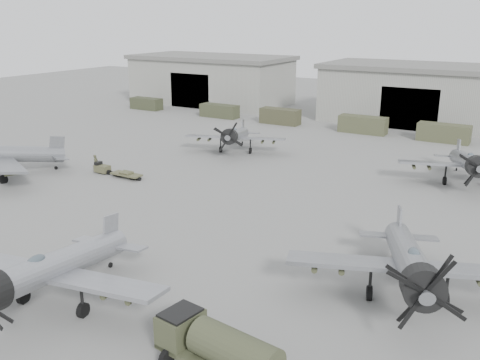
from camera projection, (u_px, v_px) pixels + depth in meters
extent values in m
plane|color=slate|center=(167.00, 297.00, 30.93)|extent=(220.00, 220.00, 0.00)
cube|color=gray|center=(211.00, 81.00, 99.26)|extent=(28.00, 14.00, 8.00)
cube|color=slate|center=(211.00, 57.00, 97.98)|extent=(29.00, 14.80, 0.70)
cube|color=black|center=(190.00, 91.00, 93.96)|extent=(8.12, 0.40, 6.00)
cube|color=gray|center=(421.00, 96.00, 80.74)|extent=(28.00, 14.00, 8.00)
cube|color=slate|center=(424.00, 67.00, 79.46)|extent=(29.00, 14.80, 0.70)
cube|color=black|center=(409.00, 109.00, 75.44)|extent=(8.12, 0.40, 6.00)
cube|color=#343824|center=(146.00, 104.00, 93.04)|extent=(5.72, 2.20, 1.97)
cube|color=#383C27|center=(219.00, 111.00, 85.65)|extent=(6.35, 2.20, 2.06)
cube|color=#3A3A26|center=(280.00, 116.00, 80.31)|extent=(6.04, 2.20, 2.32)
cube|color=#43462E|center=(363.00, 125.00, 74.07)|extent=(6.59, 2.20, 2.34)
cube|color=#43452D|center=(444.00, 133.00, 68.84)|extent=(6.50, 2.20, 2.32)
cylinder|color=#92949A|center=(59.00, 264.00, 29.71)|extent=(3.48, 11.45, 3.34)
cube|color=#92949A|center=(52.00, 274.00, 29.21)|extent=(13.57, 4.57, 0.60)
cube|color=#92949A|center=(111.00, 229.00, 34.14)|extent=(0.42, 1.78, 2.14)
ellipsoid|color=#3F4C54|center=(36.00, 261.00, 27.90)|extent=(0.85, 1.37, 0.60)
cylinder|color=black|center=(23.00, 297.00, 30.22)|extent=(0.44, 0.89, 0.86)
cylinder|color=black|center=(83.00, 310.00, 28.83)|extent=(0.44, 0.89, 0.86)
cylinder|color=black|center=(111.00, 265.00, 34.55)|extent=(0.18, 0.36, 0.34)
cylinder|color=gray|center=(6.00, 154.00, 53.40)|extent=(6.33, 11.14, 3.39)
cube|color=gray|center=(57.00, 145.00, 56.11)|extent=(0.88, 1.70, 2.17)
cylinder|color=black|center=(3.00, 179.00, 51.89)|extent=(0.64, 0.92, 0.87)
cylinder|color=black|center=(56.00, 168.00, 56.64)|extent=(0.26, 0.37, 0.35)
cylinder|color=gray|center=(408.00, 257.00, 30.48)|extent=(5.60, 11.43, 3.42)
cylinder|color=black|center=(423.00, 287.00, 25.40)|extent=(2.55, 2.35, 2.27)
cube|color=gray|center=(409.00, 267.00, 29.94)|extent=(13.64, 7.06, 0.61)
cube|color=gray|center=(399.00, 222.00, 35.26)|extent=(0.76, 1.75, 2.18)
ellipsoid|color=#3F4C54|center=(414.00, 254.00, 28.54)|extent=(1.07, 1.46, 0.61)
cylinder|color=black|center=(369.00, 293.00, 30.60)|extent=(0.59, 0.93, 0.87)
cylinder|color=black|center=(445.00, 299.00, 29.90)|extent=(0.59, 0.93, 0.87)
cylinder|color=black|center=(396.00, 257.00, 35.66)|extent=(0.25, 0.37, 0.35)
cylinder|color=gray|center=(237.00, 134.00, 63.65)|extent=(4.84, 9.84, 2.94)
cylinder|color=black|center=(229.00, 137.00, 59.27)|extent=(2.20, 2.02, 1.96)
cube|color=gray|center=(236.00, 137.00, 63.19)|extent=(11.75, 6.09, 0.53)
cube|color=gray|center=(243.00, 126.00, 67.77)|extent=(0.66, 1.51, 1.88)
ellipsoid|color=#3F4C54|center=(234.00, 130.00, 61.98)|extent=(0.93, 1.26, 0.53)
cylinder|color=black|center=(221.00, 150.00, 63.75)|extent=(0.51, 0.80, 0.75)
cylinder|color=black|center=(250.00, 151.00, 63.15)|extent=(0.51, 0.80, 0.75)
cylinder|color=black|center=(242.00, 143.00, 68.11)|extent=(0.21, 0.32, 0.30)
cylinder|color=gray|center=(467.00, 161.00, 51.39)|extent=(4.83, 10.68, 3.17)
cylinder|color=black|center=(478.00, 166.00, 46.72)|extent=(2.33, 2.13, 2.11)
cube|color=gray|center=(467.00, 165.00, 50.90)|extent=(12.73, 6.11, 0.57)
cube|color=gray|center=(458.00, 148.00, 55.79)|extent=(0.65, 1.64, 2.02)
ellipsoid|color=#3F4C54|center=(471.00, 156.00, 49.60)|extent=(0.96, 1.35, 0.57)
cylinder|color=black|center=(445.00, 181.00, 51.58)|extent=(0.52, 0.86, 0.81)
cylinder|color=black|center=(456.00, 169.00, 56.17)|extent=(0.22, 0.35, 0.32)
cube|color=#393D28|center=(181.00, 328.00, 25.30)|extent=(1.75, 2.30, 1.57)
cylinder|color=#393D28|center=(235.00, 351.00, 23.27)|extent=(4.44, 2.32, 1.75)
cube|color=black|center=(180.00, 313.00, 25.06)|extent=(1.62, 2.02, 0.14)
cylinder|color=black|center=(167.00, 358.00, 24.75)|extent=(0.39, 0.86, 0.83)
cube|color=#4B4A31|center=(102.00, 169.00, 55.21)|extent=(1.61, 1.00, 0.71)
cube|color=black|center=(98.00, 164.00, 55.35)|extent=(0.46, 0.80, 0.44)
cylinder|color=black|center=(103.00, 171.00, 55.29)|extent=(1.07, 0.52, 0.49)
cylinder|color=black|center=(110.00, 171.00, 54.65)|extent=(1.06, 0.09, 0.07)
cube|color=#4B4A31|center=(126.00, 174.00, 53.54)|extent=(3.38, 1.31, 0.16)
cylinder|color=black|center=(127.00, 176.00, 53.61)|extent=(1.33, 0.42, 0.39)
cylinder|color=#4B4A31|center=(126.00, 173.00, 53.49)|extent=(1.24, 0.31, 0.28)
imported|color=#3B3C27|center=(96.00, 163.00, 55.57)|extent=(0.55, 0.73, 1.82)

